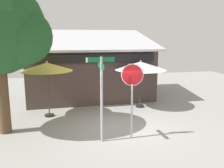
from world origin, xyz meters
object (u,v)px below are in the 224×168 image
patio_umbrella_mustard_left (47,67)px  shade_tree (1,29)px  street_sign_post (101,90)px  patio_umbrella_ivory_center (141,66)px  stop_sign (132,87)px

patio_umbrella_mustard_left → shade_tree: shade_tree is taller
street_sign_post → shade_tree: shade_tree is taller
patio_umbrella_ivory_center → shade_tree: bearing=-160.3°
stop_sign → patio_umbrella_ivory_center: 4.13m
stop_sign → street_sign_post: bearing=-178.9°
stop_sign → shade_tree: bearing=160.4°
patio_umbrella_ivory_center → patio_umbrella_mustard_left: bearing=-174.2°
street_sign_post → stop_sign: (1.11, 0.02, 0.07)m
street_sign_post → patio_umbrella_mustard_left: bearing=119.4°
patio_umbrella_mustard_left → patio_umbrella_ivory_center: (4.66, 0.47, -0.12)m
street_sign_post → shade_tree: size_ratio=0.53×
stop_sign → patio_umbrella_ivory_center: (1.68, 3.76, 0.27)m
patio_umbrella_ivory_center → shade_tree: size_ratio=0.47×
shade_tree → street_sign_post: bearing=-25.7°
stop_sign → patio_umbrella_mustard_left: stop_sign is taller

